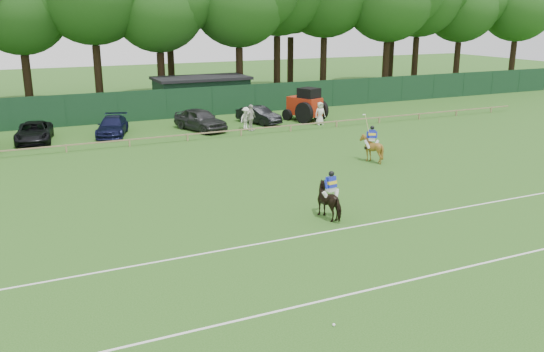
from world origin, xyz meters
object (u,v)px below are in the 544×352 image
estate_black (259,115)px  spectator_left (246,118)px  horse_dark (331,201)px  spectator_right (320,113)px  tractor (306,105)px  hatch_grey (200,120)px  sedan_navy (112,126)px  spectator_mid (251,118)px  horse_chestnut (371,148)px  polo_ball (334,325)px  suv_black (34,132)px  utility_shed (202,93)px

estate_black → spectator_left: 2.48m
horse_dark → spectator_left: (4.22, 19.81, 0.08)m
spectator_right → tractor: 2.02m
hatch_grey → tractor: size_ratio=1.28×
horse_dark → spectator_left: 20.26m
sedan_navy → spectator_mid: (9.75, -2.59, 0.31)m
sedan_navy → estate_black: (11.46, -0.14, -0.00)m
horse_chestnut → polo_ball: 19.26m
suv_black → spectator_left: size_ratio=2.91×
horse_chestnut → utility_shed: size_ratio=0.19×
estate_black → tractor: 4.09m
horse_chestnut → polo_ball: horse_chestnut is taller
polo_ball → tractor: bearing=63.3°
horse_chestnut → spectator_mid: 11.97m
sedan_navy → polo_ball: sedan_navy is taller
horse_chestnut → tractor: tractor is taller
spectator_right → utility_shed: bearing=122.5°
sedan_navy → hatch_grey: bearing=10.2°
spectator_mid → spectator_left: bearing=64.3°
sedan_navy → spectator_mid: spectator_mid is taller
horse_chestnut → spectator_right: size_ratio=0.89×
suv_black → spectator_right: size_ratio=2.71×
suv_black → spectator_mid: (15.02, -2.63, 0.31)m
estate_black → spectator_right: spectator_right is taller
spectator_mid → utility_shed: 10.55m
utility_shed → tractor: (6.10, -8.66, -0.25)m
tractor → hatch_grey: bearing=160.0°
estate_black → tractor: size_ratio=1.09×
horse_chestnut → utility_shed: bearing=-54.0°
utility_shed → sedan_navy: bearing=-139.7°
suv_black → polo_ball: 30.19m
sedan_navy → tractor: bearing=15.4°
horse_dark → tractor: (10.01, 20.93, 0.53)m
estate_black → spectator_mid: bearing=-143.6°
spectator_left → utility_shed: bearing=69.1°
spectator_mid → tractor: size_ratio=0.52×
hatch_grey → spectator_left: size_ratio=2.88×
suv_black → estate_black: suv_black is taller
estate_black → spectator_left: (-1.79, -1.70, 0.16)m
spectator_left → tractor: size_ratio=0.44×
suv_black → spectator_right: 21.10m
utility_shed → horse_dark: bearing=-97.5°
hatch_grey → tractor: bearing=-17.5°
estate_black → hatch_grey: bearing=169.4°
suv_black → sedan_navy: bearing=7.6°
sedan_navy → utility_shed: size_ratio=0.56×
horse_chestnut → estate_black: (-1.18, 14.06, -0.13)m
estate_black → polo_ball: 31.18m
spectator_left → spectator_right: size_ratio=0.93×
spectator_left → utility_shed: 9.81m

